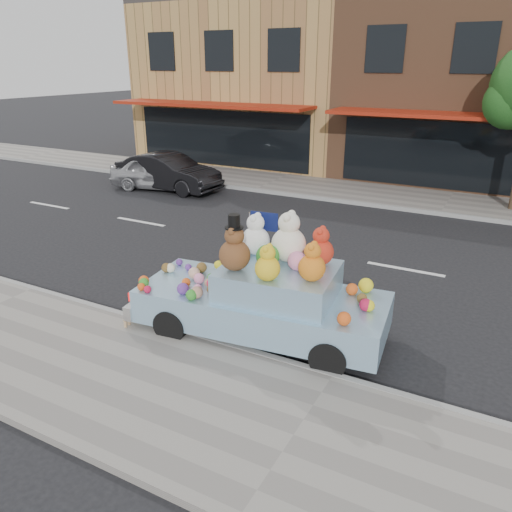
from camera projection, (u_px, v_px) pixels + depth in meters
The scene contains 10 objects.
ground at pixel (405, 269), 11.77m from camera, with size 120.00×120.00×0.00m, color black.
near_sidewalk at pixel (293, 438), 6.40m from camera, with size 60.00×3.00×0.12m, color gray.
far_sidewalk at pixel (448, 203), 17.10m from camera, with size 60.00×3.00×0.12m, color gray.
near_kerb at pixel (333, 377), 7.63m from camera, with size 60.00×0.12×0.13m, color gray.
far_kerb at pixel (440, 214), 15.86m from camera, with size 60.00×0.12×0.13m, color gray.
storefront_left at pixel (262, 82), 24.67m from camera, with size 10.00×9.80×7.30m.
storefront_mid at pixel (480, 86), 20.30m from camera, with size 10.00×9.80×7.30m.
car_silver at pixel (160, 173), 18.96m from camera, with size 1.51×3.75×1.28m, color #AAABAF.
car_dark at pixel (168, 172), 18.85m from camera, with size 1.45×4.16×1.37m, color black.
art_car at pixel (264, 294), 8.66m from camera, with size 4.64×2.21×2.31m.
Camera 1 is at (1.97, -11.24, 4.57)m, focal length 35.00 mm.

